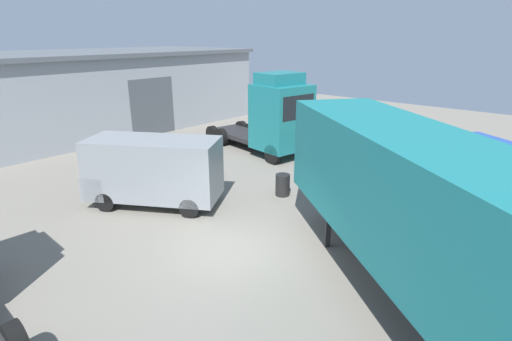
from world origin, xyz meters
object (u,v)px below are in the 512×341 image
Objects in this scene: flatbed_truck_blue at (442,167)px; delivery_van_grey at (151,170)px; container_trailer_white at (415,203)px; tractor_unit_teal at (275,117)px; oil_drum at (283,185)px.

delivery_van_grey is at bearing -101.91° from flatbed_truck_blue.
tractor_unit_teal reaches higher than container_trailer_white.
delivery_van_grey is 11.21m from flatbed_truck_blue.
container_trailer_white is at bearing -28.29° from tractor_unit_teal.
tractor_unit_teal is (7.80, 10.14, -0.58)m from container_trailer_white.
oil_drum is at bearing -107.77° from flatbed_truck_blue.
container_trailer_white is at bearing 151.18° from delivery_van_grey.
delivery_van_grey is 5.19m from oil_drum.
container_trailer_white reaches higher than oil_drum.
flatbed_truck_blue is (7.36, 1.50, -1.35)m from container_trailer_white.
oil_drum is at bearing -160.26° from delivery_van_grey.
container_trailer_white is 7.59m from oil_drum.
flatbed_truck_blue is 8.84× the size of oil_drum.
delivery_van_grey is (-0.44, 9.55, -1.24)m from container_trailer_white.
container_trailer_white is 12.80m from tractor_unit_teal.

